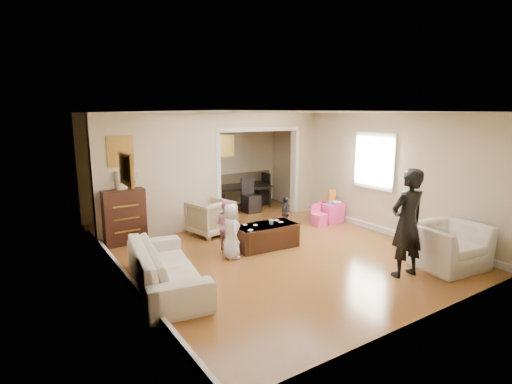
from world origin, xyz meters
TOP-DOWN VIEW (x-y plane):
  - floor at (0.00, 0.00)m, footprint 7.00×7.00m
  - partition_left at (-1.38, 1.80)m, footprint 2.75×0.18m
  - partition_right at (2.48, 1.80)m, footprint 0.55×0.18m
  - partition_header at (1.10, 1.80)m, footprint 2.22×0.18m
  - window_pane at (2.73, -0.40)m, footprint 0.03×0.95m
  - framed_art_partition at (-2.20, 1.70)m, footprint 0.45×0.03m
  - framed_art_sofa_wall at (-2.71, -0.60)m, footprint 0.03×0.55m
  - framed_art_alcove at (1.10, 3.44)m, footprint 0.45×0.03m
  - sofa at (-2.27, -0.81)m, footprint 1.22×2.34m
  - armchair_back at (-0.52, 1.22)m, footprint 0.96×0.98m
  - armchair_front at (2.04, -2.64)m, footprint 1.25×1.13m
  - dresser at (-2.23, 1.65)m, footprint 0.81×0.46m
  - table_lamp at (-2.23, 1.65)m, footprint 0.22×0.22m
  - potted_plant at (-2.03, 1.65)m, footprint 0.28×0.25m
  - coffee_table at (0.01, -0.12)m, footprint 1.25×0.69m
  - coffee_cup at (0.11, -0.17)m, footprint 0.11×0.11m
  - play_table at (2.38, 0.55)m, footprint 0.50×0.50m
  - cereal_box at (2.50, 0.65)m, footprint 0.20×0.08m
  - cyan_cup at (2.28, 0.50)m, footprint 0.08×0.08m
  - toy_block at (2.26, 0.67)m, footprint 0.09×0.08m
  - play_bowl at (2.43, 0.43)m, footprint 0.24×0.24m
  - dining_table at (1.28, 3.06)m, footprint 1.90×1.26m
  - adult_person at (1.10, -2.49)m, footprint 0.68×0.49m
  - child_kneel_a at (-0.84, -0.27)m, footprint 0.43×0.55m
  - child_kneel_b at (-0.69, 0.18)m, footprint 0.49×0.56m
  - child_toddler at (1.06, 0.63)m, footprint 0.47×0.42m
  - craft_papers at (-0.03, -0.08)m, footprint 0.94×0.48m

SIDE VIEW (x-z plane):
  - floor at x=0.00m, z-range 0.00..0.00m
  - coffee_table at x=0.01m, z-range 0.00..0.45m
  - play_table at x=2.38m, z-range 0.00..0.46m
  - dining_table at x=1.28m, z-range 0.00..0.62m
  - sofa at x=-2.27m, z-range 0.00..0.65m
  - armchair_front at x=2.04m, z-range 0.00..0.74m
  - armchair_back at x=-0.52m, z-range 0.00..0.75m
  - child_toddler at x=1.06m, z-range 0.00..0.77m
  - craft_papers at x=-0.03m, z-range 0.45..0.46m
  - toy_block at x=2.26m, z-range 0.46..0.51m
  - child_kneel_b at x=-0.69m, z-range 0.00..0.98m
  - play_bowl at x=2.43m, z-range 0.46..0.52m
  - cyan_cup at x=2.28m, z-range 0.46..0.54m
  - coffee_cup at x=0.11m, z-range 0.45..0.55m
  - child_kneel_a at x=-0.84m, z-range 0.00..1.01m
  - dresser at x=-2.23m, z-range 0.00..1.11m
  - cereal_box at x=2.50m, z-range 0.46..0.76m
  - adult_person at x=1.10m, z-range 0.00..1.75m
  - potted_plant at x=-2.03m, z-range 1.11..1.43m
  - table_lamp at x=-2.23m, z-range 1.11..1.47m
  - partition_left at x=-1.38m, z-range 0.00..2.60m
  - partition_right at x=2.48m, z-range 0.00..2.60m
  - window_pane at x=2.73m, z-range 1.00..2.10m
  - framed_art_alcove at x=1.10m, z-range 1.42..1.98m
  - framed_art_sofa_wall at x=-2.71m, z-range 1.60..2.00m
  - framed_art_partition at x=-2.20m, z-range 1.58..2.12m
  - partition_header at x=1.10m, z-range 2.25..2.60m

